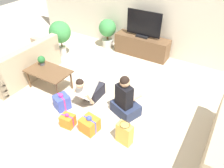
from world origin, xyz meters
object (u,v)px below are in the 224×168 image
person_kneeling (89,89)px  gift_box_b (90,124)px  gift_box_c (68,121)px  tv_console (142,46)px  tabletop_plant (41,60)px  potted_plant_back_left (107,30)px  gift_box_a (62,102)px  tv (144,26)px  gift_bag_a (125,133)px  coffee_table (48,73)px  person_sitting (125,101)px  dog (124,89)px  sofa_left (22,65)px  potted_plant_corner_left (60,33)px

person_kneeling → gift_box_b: 0.85m
gift_box_c → tv_console: bearing=90.0°
tabletop_plant → potted_plant_back_left: bearing=83.0°
tabletop_plant → gift_box_a: bearing=-27.2°
tv → gift_box_c: size_ratio=3.24×
tv → gift_box_b: size_ratio=2.78×
gift_box_a → gift_bag_a: 1.52m
coffee_table → gift_box_c: size_ratio=3.26×
gift_box_a → gift_box_c: gift_box_a is taller
person_sitting → gift_box_c: 1.15m
dog → tv_console: bearing=-68.4°
coffee_table → gift_box_c: coffee_table is taller
gift_box_a → gift_box_c: (0.43, -0.32, -0.03)m
sofa_left → person_kneeling: bearing=91.5°
sofa_left → gift_box_c: sofa_left is taller
coffee_table → potted_plant_back_left: (-0.00, 2.49, 0.12)m
tv → tabletop_plant: tv is taller
coffee_table → gift_box_b: (1.54, -0.59, -0.27)m
sofa_left → gift_box_b: (2.48, -0.63, -0.16)m
dog → gift_box_b: (-0.04, -1.22, -0.04)m
tv → gift_box_c: tv is taller
sofa_left → gift_box_c: bearing=70.0°
potted_plant_corner_left → gift_box_a: 2.33m
tv_console → gift_bag_a: 3.23m
dog → gift_box_c: bearing=78.8°
gift_box_b → gift_box_c: bearing=-164.6°
gift_box_c → coffee_table: bearing=147.6°
gift_box_b → tabletop_plant: tabletop_plant is taller
person_kneeling → gift_box_a: person_kneeling is taller
tabletop_plant → gift_box_b: bearing=-21.3°
tv → potted_plant_back_left: size_ratio=1.14×
gift_box_c → dog: bearing=70.8°
coffee_table → tv_console: tv_console is taller
potted_plant_back_left → gift_box_b: bearing=-63.4°
tv_console → gift_bag_a: size_ratio=3.55×
person_kneeling → person_sitting: (0.82, 0.04, 0.02)m
coffee_table → gift_bag_a: coffee_table is taller
dog → gift_bag_a: 1.29m
dog → gift_box_c: 1.41m
tv → gift_bag_a: bearing=-70.2°
coffee_table → potted_plant_back_left: size_ratio=1.15×
tv_console → dog: 1.98m
person_kneeling → tabletop_plant: size_ratio=3.41×
gift_box_c → tv: bearing=90.0°
coffee_table → person_sitting: size_ratio=1.09×
potted_plant_corner_left → gift_box_b: (2.33, -1.91, -0.55)m
gift_box_a → tabletop_plant: size_ratio=1.68×
person_sitting → tabletop_plant: (-2.17, -0.01, 0.26)m
tv_console → potted_plant_back_left: (-1.12, -0.05, 0.25)m
tv_console → tabletop_plant: (-1.41, -2.42, 0.31)m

